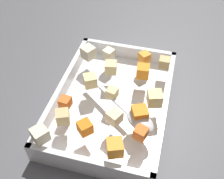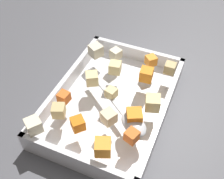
% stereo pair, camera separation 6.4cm
% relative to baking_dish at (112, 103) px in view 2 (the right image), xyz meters
% --- Properties ---
extents(ground_plane, '(4.00, 4.00, 0.00)m').
position_rel_baking_dish_xyz_m(ground_plane, '(0.02, 0.02, -0.02)').
color(ground_plane, '#4C4C51').
extents(baking_dish, '(0.38, 0.27, 0.05)m').
position_rel_baking_dish_xyz_m(baking_dish, '(0.00, 0.00, 0.00)').
color(baking_dish, silver).
rests_on(baking_dish, ground_plane).
extents(carrot_chunk_near_left, '(0.04, 0.04, 0.03)m').
position_rel_baking_dish_xyz_m(carrot_chunk_near_left, '(0.15, 0.05, 0.05)').
color(carrot_chunk_near_left, orange).
rests_on(carrot_chunk_near_left, baking_dish).
extents(carrot_chunk_front_center, '(0.03, 0.03, 0.02)m').
position_rel_baking_dish_xyz_m(carrot_chunk_front_center, '(0.10, 0.09, 0.05)').
color(carrot_chunk_front_center, orange).
rests_on(carrot_chunk_front_center, baking_dish).
extents(carrot_chunk_mid_left, '(0.03, 0.03, 0.02)m').
position_rel_baking_dish_xyz_m(carrot_chunk_mid_left, '(0.07, -0.09, 0.05)').
color(carrot_chunk_mid_left, orange).
rests_on(carrot_chunk_mid_left, baking_dish).
extents(carrot_chunk_heap_side, '(0.04, 0.04, 0.02)m').
position_rel_baking_dish_xyz_m(carrot_chunk_heap_side, '(-0.13, 0.05, 0.05)').
color(carrot_chunk_heap_side, orange).
rests_on(carrot_chunk_heap_side, baking_dish).
extents(carrot_chunk_back_center, '(0.04, 0.04, 0.03)m').
position_rel_baking_dish_xyz_m(carrot_chunk_back_center, '(0.12, -0.03, 0.05)').
color(carrot_chunk_back_center, orange).
rests_on(carrot_chunk_back_center, baking_dish).
extents(carrot_chunk_mid_right, '(0.03, 0.03, 0.03)m').
position_rel_baking_dish_xyz_m(carrot_chunk_mid_right, '(-0.07, 0.06, 0.05)').
color(carrot_chunk_mid_right, orange).
rests_on(carrot_chunk_mid_right, baking_dish).
extents(carrot_chunk_near_spoon, '(0.04, 0.04, 0.03)m').
position_rel_baking_dish_xyz_m(carrot_chunk_near_spoon, '(0.06, 0.08, 0.06)').
color(carrot_chunk_near_spoon, orange).
rests_on(carrot_chunk_near_spoon, baking_dish).
extents(potato_chunk_corner_se, '(0.03, 0.03, 0.03)m').
position_rel_baking_dish_xyz_m(potato_chunk_corner_se, '(-0.12, 0.11, 0.05)').
color(potato_chunk_corner_se, tan).
rests_on(potato_chunk_corner_se, baking_dish).
extents(potato_chunk_corner_nw, '(0.03, 0.03, 0.03)m').
position_rel_baking_dish_xyz_m(potato_chunk_corner_nw, '(-0.07, -0.02, 0.05)').
color(potato_chunk_corner_nw, '#E0CC89').
rests_on(potato_chunk_corner_nw, baking_dish).
extents(potato_chunk_corner_sw, '(0.04, 0.04, 0.03)m').
position_rel_baking_dish_xyz_m(potato_chunk_corner_sw, '(0.16, -0.11, 0.05)').
color(potato_chunk_corner_sw, beige).
rests_on(potato_chunk_corner_sw, baking_dish).
extents(potato_chunk_center, '(0.04, 0.04, 0.03)m').
position_rel_baking_dish_xyz_m(potato_chunk_center, '(0.08, 0.03, 0.05)').
color(potato_chunk_center, beige).
rests_on(potato_chunk_center, baking_dish).
extents(potato_chunk_rim_edge, '(0.04, 0.04, 0.03)m').
position_rel_baking_dish_xyz_m(potato_chunk_rim_edge, '(0.01, 0.10, 0.06)').
color(potato_chunk_rim_edge, '#E0CC89').
rests_on(potato_chunk_rim_edge, baking_dish).
extents(potato_chunk_far_left, '(0.04, 0.04, 0.03)m').
position_rel_baking_dish_xyz_m(potato_chunk_far_left, '(-0.01, -0.06, 0.05)').
color(potato_chunk_far_left, '#E0CC89').
rests_on(potato_chunk_far_left, baking_dish).
extents(potato_chunk_heap_top, '(0.04, 0.04, 0.03)m').
position_rel_baking_dish_xyz_m(potato_chunk_heap_top, '(0.11, -0.08, 0.05)').
color(potato_chunk_heap_top, tan).
rests_on(potato_chunk_heap_top, baking_dish).
extents(potato_chunk_corner_ne, '(0.03, 0.03, 0.02)m').
position_rel_baking_dish_xyz_m(potato_chunk_corner_ne, '(0.01, 0.00, 0.05)').
color(potato_chunk_corner_ne, '#E0CC89').
rests_on(potato_chunk_corner_ne, baking_dish).
extents(potato_chunk_far_right, '(0.03, 0.03, 0.03)m').
position_rel_baking_dish_xyz_m(potato_chunk_far_right, '(-0.12, -0.04, 0.05)').
color(potato_chunk_far_right, beige).
rests_on(potato_chunk_far_right, baking_dish).
extents(parsnip_chunk_near_right, '(0.04, 0.04, 0.03)m').
position_rel_baking_dish_xyz_m(parsnip_chunk_near_right, '(-0.11, -0.09, 0.05)').
color(parsnip_chunk_near_right, beige).
rests_on(parsnip_chunk_near_right, baking_dish).
extents(serving_spoon, '(0.16, 0.20, 0.02)m').
position_rel_baking_dish_xyz_m(serving_spoon, '(0.07, 0.07, 0.05)').
color(serving_spoon, silver).
rests_on(serving_spoon, baking_dish).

